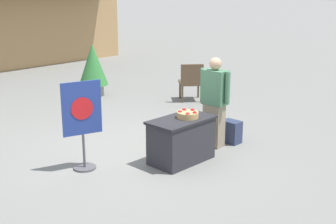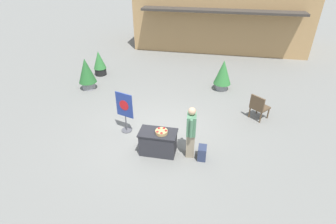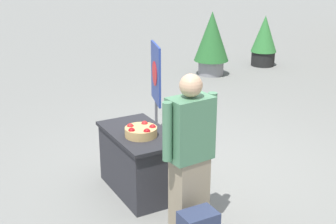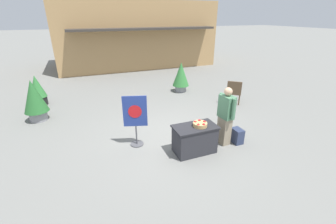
% 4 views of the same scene
% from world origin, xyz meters
% --- Properties ---
extents(ground_plane, '(120.00, 120.00, 0.00)m').
position_xyz_m(ground_plane, '(0.00, 0.00, 0.00)').
color(ground_plane, slate).
extents(display_table, '(1.11, 0.63, 0.74)m').
position_xyz_m(display_table, '(0.30, -0.91, 0.37)').
color(display_table, '#2D2D33').
rests_on(display_table, ground_plane).
extents(apple_basket, '(0.36, 0.36, 0.13)m').
position_xyz_m(apple_basket, '(0.41, -0.95, 0.79)').
color(apple_basket, tan).
rests_on(apple_basket, display_table).
extents(person_visitor, '(0.29, 0.61, 1.62)m').
position_xyz_m(person_visitor, '(1.25, -0.83, 0.83)').
color(person_visitor, gray).
rests_on(person_visitor, ground_plane).
extents(backpack, '(0.24, 0.34, 0.42)m').
position_xyz_m(backpack, '(1.62, -0.95, 0.21)').
color(backpack, '#2D3856').
rests_on(backpack, ground_plane).
extents(poster_board, '(0.61, 0.36, 1.43)m').
position_xyz_m(poster_board, '(-1.02, -0.02, 0.80)').
color(poster_board, '#4C4C51').
rests_on(poster_board, ground_plane).
extents(patio_chair, '(0.78, 0.78, 0.95)m').
position_xyz_m(patio_chair, '(3.41, 1.62, 0.53)').
color(patio_chair, brown).
rests_on(patio_chair, ground_plane).
extents(potted_plant_near_left, '(0.75, 0.75, 1.35)m').
position_xyz_m(potted_plant_near_left, '(2.09, 3.84, 0.75)').
color(potted_plant_near_left, gray).
rests_on(potted_plant_near_left, ground_plane).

